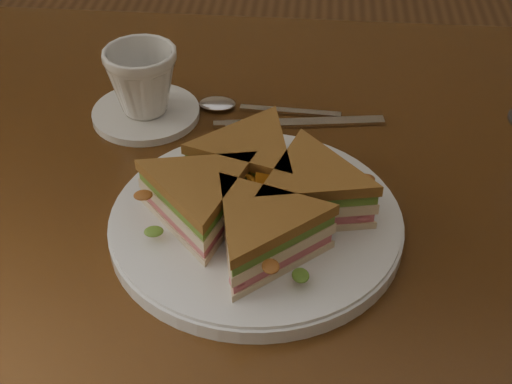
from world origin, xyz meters
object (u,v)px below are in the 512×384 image
(plate, at_px, (256,223))
(coffee_cup, at_px, (142,81))
(table, at_px, (276,235))
(spoon, at_px, (235,106))
(sandwich_wedges, at_px, (256,196))
(saucer, at_px, (146,113))
(knife, at_px, (293,123))

(plate, relative_size, coffee_cup, 3.34)
(table, xyz_separation_m, spoon, (-0.06, 0.13, 0.10))
(sandwich_wedges, bearing_deg, saucer, 128.42)
(sandwich_wedges, xyz_separation_m, saucer, (-0.16, 0.20, -0.04))
(table, relative_size, knife, 5.59)
(table, relative_size, saucer, 8.81)
(coffee_cup, bearing_deg, knife, -23.58)
(spoon, xyz_separation_m, saucer, (-0.11, -0.03, 0.00))
(plate, distance_m, knife, 0.20)
(plate, bearing_deg, sandwich_wedges, 107.35)
(spoon, bearing_deg, plate, -74.99)
(spoon, relative_size, knife, 0.86)
(table, height_order, sandwich_wedges, sandwich_wedges)
(spoon, height_order, knife, spoon)
(spoon, height_order, coffee_cup, coffee_cup)
(knife, xyz_separation_m, coffee_cup, (-0.19, 0.00, 0.05))
(sandwich_wedges, bearing_deg, table, 81.19)
(plate, xyz_separation_m, spoon, (-0.05, 0.23, -0.00))
(plate, relative_size, knife, 1.41)
(spoon, bearing_deg, table, -60.53)
(spoon, relative_size, coffee_cup, 2.03)
(saucer, bearing_deg, coffee_cup, 0.00)
(table, relative_size, plate, 3.96)
(plate, distance_m, saucer, 0.26)
(table, bearing_deg, plate, -98.81)
(table, bearing_deg, knife, 82.24)
(knife, bearing_deg, sandwich_wedges, -106.79)
(coffee_cup, bearing_deg, plate, -74.58)
(spoon, bearing_deg, saucer, -162.71)
(sandwich_wedges, distance_m, coffee_cup, 0.26)
(saucer, distance_m, coffee_cup, 0.05)
(sandwich_wedges, distance_m, spoon, 0.24)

